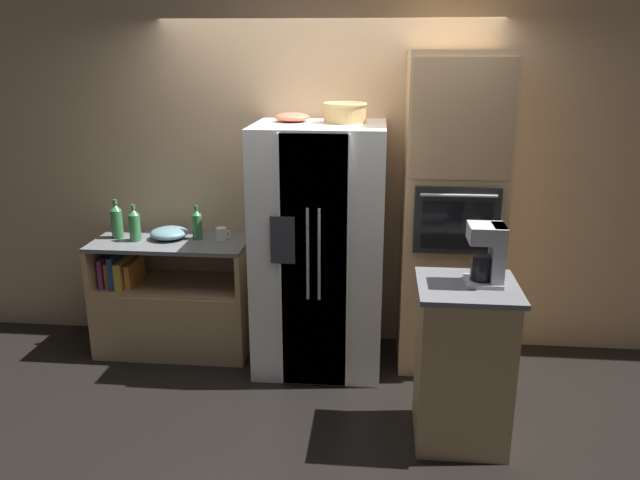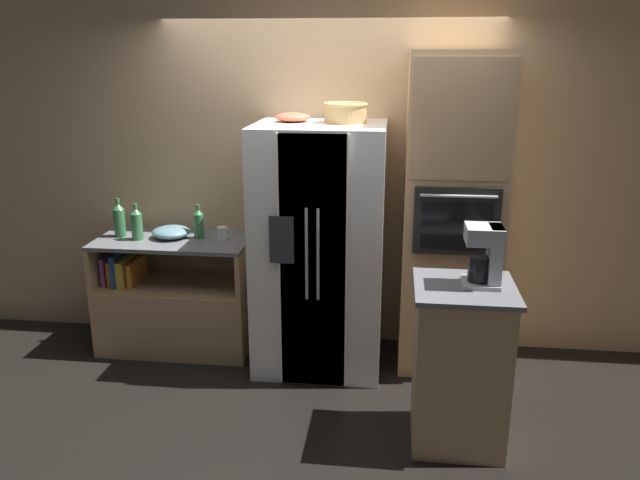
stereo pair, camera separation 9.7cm
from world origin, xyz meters
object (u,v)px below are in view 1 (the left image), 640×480
at_px(bottle_tall, 197,224).
at_px(mixing_bowl, 169,233).
at_px(wall_oven, 451,215).
at_px(coffee_maker, 489,252).
at_px(fruit_bowl, 292,117).
at_px(wicker_basket, 345,112).
at_px(bottle_wide, 117,221).
at_px(refrigerator, 320,248).
at_px(mug, 221,234).
at_px(bottle_short, 134,225).

relative_size(bottle_tall, mixing_bowl, 0.92).
xyz_separation_m(wall_oven, coffee_maker, (0.11, -0.99, 0.04)).
xyz_separation_m(bottle_tall, coffee_maker, (2.00, -1.04, 0.17)).
bearing_deg(fruit_bowl, coffee_maker, -38.21).
distance_m(fruit_bowl, mixing_bowl, 1.31).
relative_size(wicker_basket, bottle_wide, 1.03).
distance_m(refrigerator, bottle_wide, 1.58).
relative_size(wall_oven, bottle_tall, 8.70).
height_order(wall_oven, bottle_wide, wall_oven).
height_order(mixing_bowl, coffee_maker, coffee_maker).
bearing_deg(mug, wicker_basket, -3.22).
bearing_deg(bottle_short, wicker_basket, 0.74).
bearing_deg(bottle_short, fruit_bowl, 2.01).
bearing_deg(mug, coffee_maker, -29.35).
bearing_deg(mixing_bowl, fruit_bowl, -2.26).
xyz_separation_m(wall_oven, mixing_bowl, (-2.11, 0.04, -0.20)).
height_order(fruit_bowl, coffee_maker, fruit_bowl).
relative_size(bottle_short, mug, 2.41).
height_order(fruit_bowl, bottle_short, fruit_bowl).
bearing_deg(fruit_bowl, bottle_short, -177.99).
bearing_deg(refrigerator, wicker_basket, 26.08).
xyz_separation_m(wicker_basket, bottle_tall, (-1.12, 0.07, -0.86)).
relative_size(fruit_bowl, coffee_maker, 0.71).
relative_size(wall_oven, mug, 19.60).
distance_m(fruit_bowl, mug, 1.04).
bearing_deg(bottle_tall, coffee_maker, -27.42).
xyz_separation_m(refrigerator, mixing_bowl, (-1.17, 0.14, 0.04)).
height_order(bottle_short, mug, bottle_short).
distance_m(fruit_bowl, bottle_tall, 1.11).
relative_size(bottle_short, coffee_maker, 0.80).
bearing_deg(bottle_wide, fruit_bowl, -0.97).
bearing_deg(fruit_bowl, refrigerator, -26.77).
distance_m(refrigerator, bottle_tall, 0.97).
distance_m(bottle_wide, mixing_bowl, 0.41).
bearing_deg(mixing_bowl, bottle_wide, -177.88).
bearing_deg(wall_oven, mixing_bowl, 178.94).
relative_size(bottle_tall, mug, 2.25).
relative_size(bottle_wide, mixing_bowl, 1.05).
xyz_separation_m(bottle_tall, mug, (0.19, -0.02, -0.07)).
height_order(wall_oven, coffee_maker, wall_oven).
relative_size(bottle_tall, bottle_wide, 0.87).
xyz_separation_m(mug, mixing_bowl, (-0.41, 0.01, -0.01)).
height_order(wall_oven, bottle_tall, wall_oven).
bearing_deg(mug, mixing_bowl, 178.89).
height_order(wall_oven, bottle_short, wall_oven).
distance_m(bottle_wide, coffee_maker, 2.81).
distance_m(refrigerator, wicker_basket, 0.99).
bearing_deg(coffee_maker, wall_oven, 96.25).
height_order(refrigerator, coffee_maker, refrigerator).
bearing_deg(fruit_bowl, wall_oven, -0.05).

